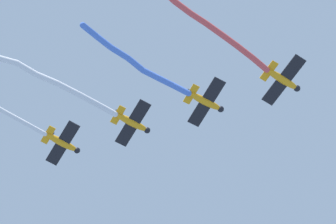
{
  "coord_description": "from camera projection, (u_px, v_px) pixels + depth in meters",
  "views": [
    {
      "loc": [
        20.16,
        -14.71,
        2.91
      ],
      "look_at": [
        -7.68,
        -11.73,
        63.75
      ],
      "focal_mm": 51.72,
      "sensor_mm": 36.0,
      "label": 1
    }
  ],
  "objects": [
    {
      "name": "smoke_trail_lead",
      "position": [
        192.0,
        11.0,
        62.75
      ],
      "size": [
        13.8,
        21.59,
        5.78
      ],
      "color": "#DB4C4C"
    },
    {
      "name": "smoke_trail_left_wing",
      "position": [
        135.0,
        62.0,
        64.86
      ],
      "size": [
        8.36,
        15.71,
        2.93
      ],
      "color": "#4C75DB"
    },
    {
      "name": "airplane_left_wing",
      "position": [
        206.0,
        102.0,
        66.2
      ],
      "size": [
        7.67,
        5.92,
        1.91
      ],
      "rotation": [
        0.0,
        0.0,
        1.96
      ],
      "color": "orange"
    },
    {
      "name": "smoke_trail_right_wing",
      "position": [
        57.0,
        84.0,
        65.5
      ],
      "size": [
        7.25,
        17.33,
        1.84
      ],
      "color": "white"
    },
    {
      "name": "airplane_right_wing",
      "position": [
        133.0,
        123.0,
        67.82
      ],
      "size": [
        7.63,
        5.91,
        1.91
      ],
      "rotation": [
        0.0,
        0.0,
        1.99
      ],
      "color": "orange"
    },
    {
      "name": "airplane_slot",
      "position": [
        63.0,
        143.0,
        69.44
      ],
      "size": [
        7.57,
        5.89,
        1.91
      ],
      "rotation": [
        0.0,
        0.0,
        2.02
      ],
      "color": "orange"
    },
    {
      "name": "airplane_lead",
      "position": [
        283.0,
        80.0,
        64.59
      ],
      "size": [
        7.58,
        5.89,
        1.91
      ],
      "rotation": [
        0.0,
        0.0,
        2.02
      ],
      "color": "orange"
    }
  ]
}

